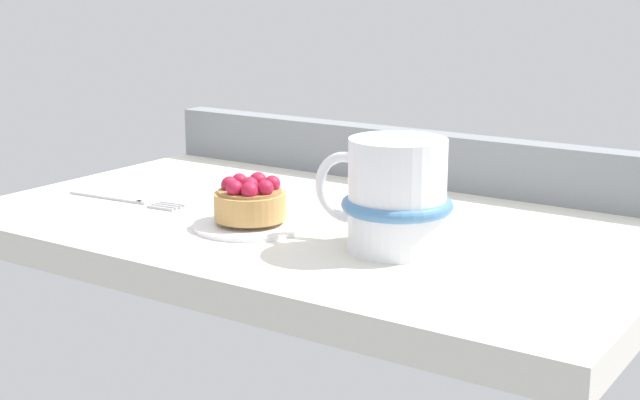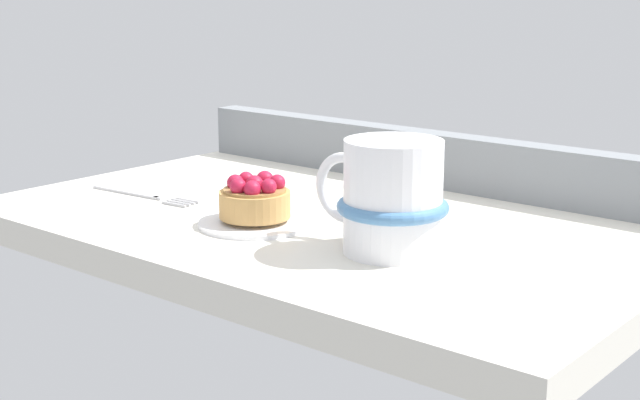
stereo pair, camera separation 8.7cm
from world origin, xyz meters
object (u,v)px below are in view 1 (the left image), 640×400
dessert_plate (250,223)px  coffee_mug (395,196)px  raspberry_tart (250,201)px  dessert_fork (125,199)px

dessert_plate → coffee_mug: 16.57cm
dessert_plate → coffee_mug: size_ratio=0.82×
raspberry_tart → dessert_fork: raspberry_tart is taller
raspberry_tart → coffee_mug: bearing=4.5°
dessert_fork → raspberry_tart: bearing=-2.3°
dessert_plate → coffee_mug: (15.84, 1.24, 4.70)cm
dessert_fork → coffee_mug: bearing=0.8°
dessert_plate → dessert_fork: bearing=177.7°
raspberry_tart → dessert_fork: 18.55cm
coffee_mug → dessert_fork: coffee_mug is taller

